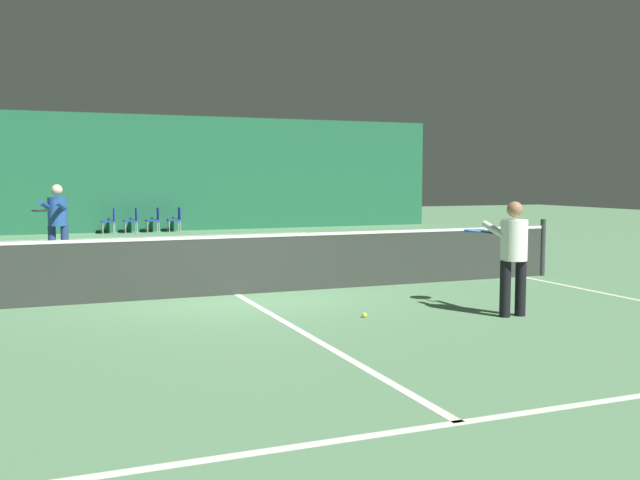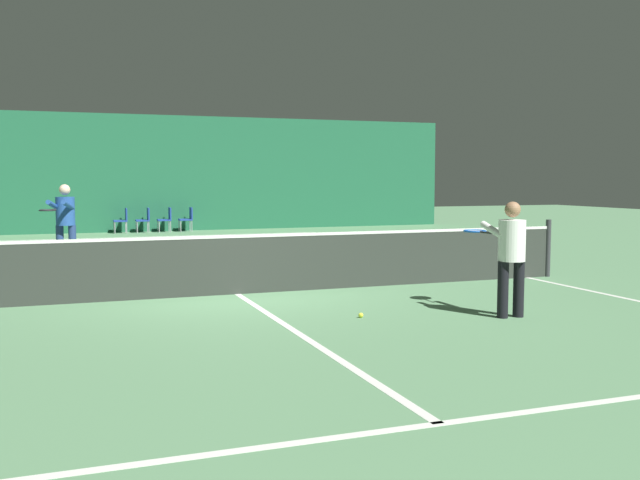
{
  "view_description": "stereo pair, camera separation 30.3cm",
  "coord_description": "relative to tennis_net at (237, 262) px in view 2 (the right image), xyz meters",
  "views": [
    {
      "loc": [
        -2.91,
        -10.87,
        1.84
      ],
      "look_at": [
        1.18,
        -0.6,
        0.88
      ],
      "focal_mm": 40.0,
      "sensor_mm": 36.0,
      "label": 1
    },
    {
      "loc": [
        -2.63,
        -10.97,
        1.84
      ],
      "look_at": [
        1.18,
        -0.6,
        0.88
      ],
      "focal_mm": 40.0,
      "sensor_mm": 36.0,
      "label": 2
    }
  ],
  "objects": [
    {
      "name": "ground_plane",
      "position": [
        0.0,
        0.0,
        -0.51
      ],
      "size": [
        60.0,
        60.0,
        0.0
      ],
      "primitive_type": "plane",
      "color": "#56845B"
    },
    {
      "name": "backdrop_curtain",
      "position": [
        0.0,
        14.26,
        1.5
      ],
      "size": [
        23.0,
        0.12,
        4.02
      ],
      "color": "#1E5B3D",
      "rests_on": "ground"
    },
    {
      "name": "court_line_baseline_far",
      "position": [
        0.0,
        11.9,
        -0.51
      ],
      "size": [
        11.0,
        0.1,
        0.0
      ],
      "color": "silver",
      "rests_on": "ground"
    },
    {
      "name": "court_line_service_far",
      "position": [
        0.0,
        6.4,
        -0.51
      ],
      "size": [
        8.25,
        0.1,
        0.0
      ],
      "color": "silver",
      "rests_on": "ground"
    },
    {
      "name": "court_line_service_near",
      "position": [
        0.0,
        -6.4,
        -0.51
      ],
      "size": [
        8.25,
        0.1,
        0.0
      ],
      "color": "silver",
      "rests_on": "ground"
    },
    {
      "name": "court_line_sideline_right",
      "position": [
        5.5,
        0.0,
        -0.51
      ],
      "size": [
        0.1,
        23.8,
        0.0
      ],
      "color": "silver",
      "rests_on": "ground"
    },
    {
      "name": "court_line_centre",
      "position": [
        0.0,
        0.0,
        -0.51
      ],
      "size": [
        0.1,
        12.8,
        0.0
      ],
      "color": "silver",
      "rests_on": "ground"
    },
    {
      "name": "tennis_net",
      "position": [
        0.0,
        0.0,
        0.0
      ],
      "size": [
        12.0,
        0.1,
        1.07
      ],
      "color": "#2D332D",
      "rests_on": "ground"
    },
    {
      "name": "player_near",
      "position": [
        2.95,
        -3.05,
        0.38
      ],
      "size": [
        0.4,
        1.3,
        1.53
      ],
      "rotation": [
        0.0,
        0.0,
        1.53
      ],
      "color": "black",
      "rests_on": "ground"
    },
    {
      "name": "player_far",
      "position": [
        -2.52,
        5.09,
        0.49
      ],
      "size": [
        0.8,
        1.41,
        1.71
      ],
      "rotation": [
        0.0,
        0.0,
        -1.92
      ],
      "color": "navy",
      "rests_on": "ground"
    },
    {
      "name": "courtside_chair_0",
      "position": [
        -0.63,
        13.71,
        -0.03
      ],
      "size": [
        0.44,
        0.44,
        0.84
      ],
      "rotation": [
        0.0,
        0.0,
        -1.57
      ],
      "color": "#99999E",
      "rests_on": "ground"
    },
    {
      "name": "courtside_chair_1",
      "position": [
        0.1,
        13.71,
        -0.03
      ],
      "size": [
        0.44,
        0.44,
        0.84
      ],
      "rotation": [
        0.0,
        0.0,
        -1.57
      ],
      "color": "#99999E",
      "rests_on": "ground"
    },
    {
      "name": "courtside_chair_2",
      "position": [
        0.82,
        13.71,
        -0.03
      ],
      "size": [
        0.44,
        0.44,
        0.84
      ],
      "rotation": [
        0.0,
        0.0,
        -1.57
      ],
      "color": "#99999E",
      "rests_on": "ground"
    },
    {
      "name": "courtside_chair_3",
      "position": [
        1.55,
        13.71,
        -0.03
      ],
      "size": [
        0.44,
        0.44,
        0.84
      ],
      "rotation": [
        0.0,
        0.0,
        -1.57
      ],
      "color": "#99999E",
      "rests_on": "ground"
    },
    {
      "name": "tennis_ball",
      "position": [
        1.08,
        -2.44,
        -0.48
      ],
      "size": [
        0.07,
        0.07,
        0.07
      ],
      "color": "#D1DB33",
      "rests_on": "ground"
    }
  ]
}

